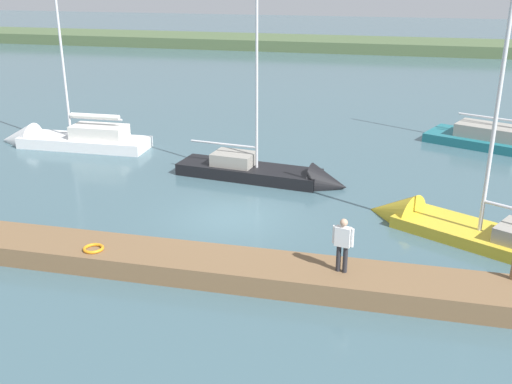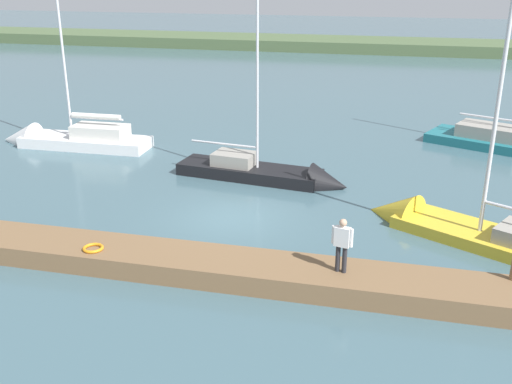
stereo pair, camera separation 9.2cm
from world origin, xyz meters
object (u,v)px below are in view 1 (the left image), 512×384
Objects in this scene: sailboat_behind_pier at (64,141)px; person_on_dock at (343,242)px; sailboat_inner_slip at (468,235)px; sailboat_outer_mooring at (272,176)px; life_ring_buoy at (93,248)px.

person_on_dock is (-15.90, 11.87, 1.35)m from sailboat_behind_pier.
sailboat_inner_slip is (-19.90, 7.15, -0.13)m from sailboat_behind_pier.
sailboat_behind_pier is 19.89m from person_on_dock.
sailboat_behind_pier is 1.06× the size of sailboat_outer_mooring.
life_ring_buoy is 0.40× the size of person_on_dock.
person_on_dock is at bearing 78.34° from sailboat_inner_slip.
person_on_dock is at bearing 142.56° from sailboat_behind_pier.
person_on_dock reaches higher than life_ring_buoy.
life_ring_buoy is 7.78m from person_on_dock.
sailboat_inner_slip is at bearing 152.23° from person_on_dock.
life_ring_buoy is at bearing -74.62° from person_on_dock.
sailboat_inner_slip is at bearing -20.96° from sailboat_outer_mooring.
sailboat_inner_slip is 6.36m from person_on_dock.
sailboat_outer_mooring is at bearing 0.15° from sailboat_inner_slip.
life_ring_buoy is at bearing 52.17° from sailboat_inner_slip.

